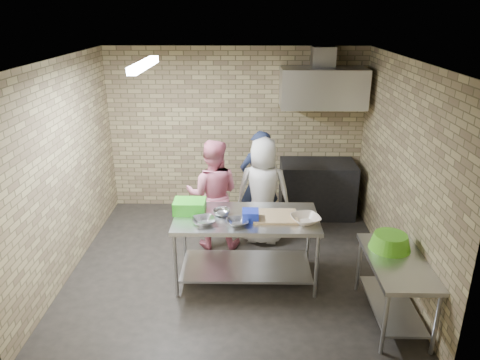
# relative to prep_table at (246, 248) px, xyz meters

# --- Properties ---
(floor) EXTENTS (4.20, 4.20, 0.00)m
(floor) POSITION_rel_prep_table_xyz_m (-0.18, 0.33, -0.44)
(floor) COLOR black
(floor) RESTS_ON ground
(ceiling) EXTENTS (4.20, 4.20, 0.00)m
(ceiling) POSITION_rel_prep_table_xyz_m (-0.18, 0.33, 2.26)
(ceiling) COLOR black
(ceiling) RESTS_ON ground
(back_wall) EXTENTS (4.20, 0.06, 2.70)m
(back_wall) POSITION_rel_prep_table_xyz_m (-0.18, 2.33, 0.91)
(back_wall) COLOR tan
(back_wall) RESTS_ON ground
(front_wall) EXTENTS (4.20, 0.06, 2.70)m
(front_wall) POSITION_rel_prep_table_xyz_m (-0.18, -1.67, 0.91)
(front_wall) COLOR tan
(front_wall) RESTS_ON ground
(left_wall) EXTENTS (0.06, 4.00, 2.70)m
(left_wall) POSITION_rel_prep_table_xyz_m (-2.28, 0.33, 0.91)
(left_wall) COLOR tan
(left_wall) RESTS_ON ground
(right_wall) EXTENTS (0.06, 4.00, 2.70)m
(right_wall) POSITION_rel_prep_table_xyz_m (1.92, 0.33, 0.91)
(right_wall) COLOR tan
(right_wall) RESTS_ON ground
(prep_table) EXTENTS (1.75, 0.88, 0.88)m
(prep_table) POSITION_rel_prep_table_xyz_m (0.00, 0.00, 0.00)
(prep_table) COLOR silver
(prep_table) RESTS_ON floor
(side_counter) EXTENTS (0.60, 1.20, 0.75)m
(side_counter) POSITION_rel_prep_table_xyz_m (1.62, -0.77, -0.06)
(side_counter) COLOR silver
(side_counter) RESTS_ON floor
(stove) EXTENTS (1.20, 0.70, 0.90)m
(stove) POSITION_rel_prep_table_xyz_m (1.17, 1.98, 0.01)
(stove) COLOR black
(stove) RESTS_ON floor
(range_hood) EXTENTS (1.30, 0.60, 0.60)m
(range_hood) POSITION_rel_prep_table_xyz_m (1.17, 2.03, 1.66)
(range_hood) COLOR silver
(range_hood) RESTS_ON back_wall
(hood_duct) EXTENTS (0.35, 0.30, 0.30)m
(hood_duct) POSITION_rel_prep_table_xyz_m (1.17, 2.18, 2.11)
(hood_duct) COLOR #A5A8AD
(hood_duct) RESTS_ON back_wall
(wall_shelf) EXTENTS (0.80, 0.20, 0.04)m
(wall_shelf) POSITION_rel_prep_table_xyz_m (1.47, 2.22, 1.48)
(wall_shelf) COLOR #3F2B19
(wall_shelf) RESTS_ON back_wall
(fluorescent_fixture) EXTENTS (0.10, 1.25, 0.08)m
(fluorescent_fixture) POSITION_rel_prep_table_xyz_m (-1.18, 0.33, 2.20)
(fluorescent_fixture) COLOR white
(fluorescent_fixture) RESTS_ON ceiling
(green_crate) EXTENTS (0.39, 0.29, 0.16)m
(green_crate) POSITION_rel_prep_table_xyz_m (-0.70, 0.12, 0.52)
(green_crate) COLOR green
(green_crate) RESTS_ON prep_table
(blue_tub) EXTENTS (0.19, 0.19, 0.13)m
(blue_tub) POSITION_rel_prep_table_xyz_m (0.05, -0.10, 0.50)
(blue_tub) COLOR #182DB8
(blue_tub) RESTS_ON prep_table
(cutting_board) EXTENTS (0.54, 0.41, 0.03)m
(cutting_board) POSITION_rel_prep_table_xyz_m (0.35, -0.02, 0.45)
(cutting_board) COLOR tan
(cutting_board) RESTS_ON prep_table
(mixing_bowl_a) EXTENTS (0.34, 0.34, 0.07)m
(mixing_bowl_a) POSITION_rel_prep_table_xyz_m (-0.50, -0.20, 0.47)
(mixing_bowl_a) COLOR #B5B7BD
(mixing_bowl_a) RESTS_ON prep_table
(mixing_bowl_b) EXTENTS (0.26, 0.26, 0.07)m
(mixing_bowl_b) POSITION_rel_prep_table_xyz_m (-0.30, 0.05, 0.47)
(mixing_bowl_b) COLOR #AFB1B6
(mixing_bowl_b) RESTS_ON prep_table
(mixing_bowl_c) EXTENTS (0.31, 0.31, 0.06)m
(mixing_bowl_c) POSITION_rel_prep_table_xyz_m (-0.10, -0.22, 0.47)
(mixing_bowl_c) COLOR #A8ABAF
(mixing_bowl_c) RESTS_ON prep_table
(ceramic_bowl) EXTENTS (0.42, 0.42, 0.08)m
(ceramic_bowl) POSITION_rel_prep_table_xyz_m (0.70, -0.15, 0.48)
(ceramic_bowl) COLOR beige
(ceramic_bowl) RESTS_ON prep_table
(green_basin) EXTENTS (0.46, 0.46, 0.17)m
(green_basin) POSITION_rel_prep_table_xyz_m (1.60, -0.52, 0.40)
(green_basin) COLOR #59C626
(green_basin) RESTS_ON side_counter
(bottle_red) EXTENTS (0.07, 0.07, 0.18)m
(bottle_red) POSITION_rel_prep_table_xyz_m (1.22, 2.22, 1.59)
(bottle_red) COLOR #B22619
(bottle_red) RESTS_ON wall_shelf
(bottle_green) EXTENTS (0.06, 0.06, 0.15)m
(bottle_green) POSITION_rel_prep_table_xyz_m (1.62, 2.22, 1.58)
(bottle_green) COLOR green
(bottle_green) RESTS_ON wall_shelf
(man_navy) EXTENTS (0.64, 0.48, 1.60)m
(man_navy) POSITION_rel_prep_table_xyz_m (0.19, 1.33, 0.36)
(man_navy) COLOR black
(man_navy) RESTS_ON floor
(woman_pink) EXTENTS (0.80, 0.64, 1.59)m
(woman_pink) POSITION_rel_prep_table_xyz_m (-0.47, 0.89, 0.36)
(woman_pink) COLOR #D7718B
(woman_pink) RESTS_ON floor
(woman_white) EXTENTS (0.84, 0.61, 1.58)m
(woman_white) POSITION_rel_prep_table_xyz_m (0.24, 1.02, 0.35)
(woman_white) COLOR white
(woman_white) RESTS_ON floor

